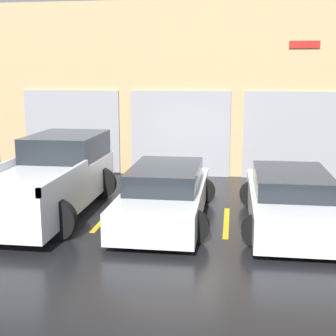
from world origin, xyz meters
name	(u,v)px	position (x,y,z in m)	size (l,w,h in m)	color
ground_plane	(175,199)	(0.00, 0.00, 0.00)	(28.00, 28.00, 0.00)	black
shophouse_building	(187,92)	(-0.01, 3.28, 2.68)	(12.84, 0.68, 5.49)	tan
pickup_truck	(51,178)	(-2.77, -1.50, 0.82)	(2.47, 5.10, 1.73)	white
sedan_white	(291,200)	(2.77, -1.76, 0.57)	(2.18, 4.49, 1.18)	white
sedan_side	(165,194)	(0.00, -1.75, 0.59)	(2.15, 4.48, 1.23)	white
parking_stripe_left	(106,217)	(-1.39, -1.78, 0.00)	(0.12, 2.20, 0.01)	gold
parking_stripe_centre	(226,222)	(1.39, -1.78, 0.00)	(0.12, 2.20, 0.01)	gold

